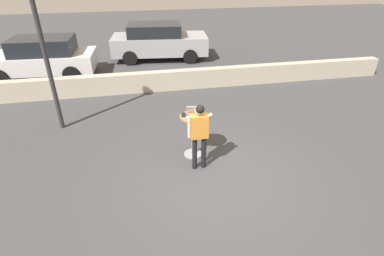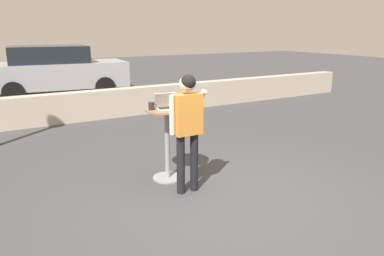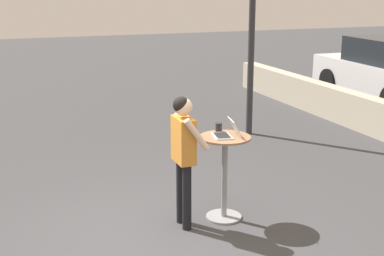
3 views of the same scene
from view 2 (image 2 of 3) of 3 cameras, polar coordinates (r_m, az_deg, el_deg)
ground_plane at (r=4.99m, az=4.85°, el=-10.73°), size 50.00×50.00×0.00m
pavement_kerb at (r=9.51m, az=-13.72°, el=3.54°), size 16.33×0.35×0.70m
cafe_table at (r=5.40m, az=-3.81°, el=-1.21°), size 0.63×0.63×1.06m
laptop at (r=5.32m, az=-3.87°, el=3.56°), size 0.36×0.36×0.21m
coffee_mug at (r=5.21m, az=-6.19°, el=3.33°), size 0.12×0.08×0.11m
standing_person at (r=4.86m, az=-0.72°, el=1.20°), size 0.52×0.35×1.60m
parked_car_near_street at (r=13.22m, az=-20.07°, el=8.26°), size 4.56×2.35×1.63m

